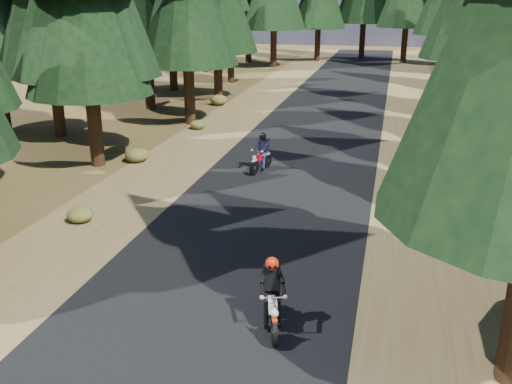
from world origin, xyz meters
TOP-DOWN VIEW (x-y plane):
  - ground at (0.00, 0.00)m, footprint 120.00×120.00m
  - road at (0.00, 5.00)m, footprint 6.00×100.00m
  - shoulder_l at (-4.60, 5.00)m, footprint 3.20×100.00m
  - shoulder_r at (4.60, 5.00)m, footprint 3.20×100.00m
  - log_near at (7.17, 7.36)m, footprint 5.11×3.09m
  - understory_shrubs at (0.82, 7.66)m, footprint 14.36×30.98m
  - rider_lead at (1.44, -3.17)m, footprint 0.92×1.69m
  - rider_follow at (-1.10, 6.81)m, footprint 0.86×1.64m

SIDE VIEW (x-z plane):
  - ground at x=0.00m, z-range 0.00..0.00m
  - shoulder_l at x=-4.60m, z-range 0.00..0.01m
  - shoulder_r at x=4.60m, z-range 0.00..0.01m
  - road at x=0.00m, z-range 0.00..0.01m
  - log_near at x=7.17m, z-range 0.00..0.32m
  - understory_shrubs at x=0.82m, z-range -0.04..0.56m
  - rider_follow at x=-1.10m, z-range -0.23..1.18m
  - rider_lead at x=1.44m, z-range -0.23..1.21m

